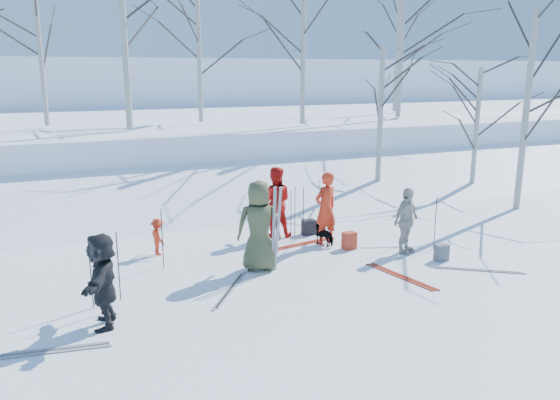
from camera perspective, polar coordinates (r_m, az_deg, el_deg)
name	(u,v)px	position (r m, az deg, el deg)	size (l,w,h in m)	color
ground	(307,273)	(11.87, 2.82, -7.67)	(120.00, 120.00, 0.00)	white
snow_ramp	(216,198)	(18.12, -6.73, 0.17)	(70.00, 9.50, 1.40)	white
snow_plateau	(158,139)	(27.60, -12.61, 6.26)	(70.00, 18.00, 2.20)	white
far_hill	(111,99)	(48.28, -17.26, 10.09)	(90.00, 30.00, 6.00)	white
skier_olive_center	(259,226)	(11.79, -2.20, -2.71)	(0.97, 0.63, 1.99)	#404429
skier_red_north	(326,208)	(13.66, 4.80, -0.85)	(0.67, 0.44, 1.83)	red
skier_redor_behind	(275,202)	(14.22, -0.53, -0.20)	(0.90, 0.70, 1.85)	red
skier_red_seated	(158,237)	(13.21, -12.63, -3.76)	(0.57, 0.33, 0.88)	red
skier_cream_east	(406,221)	(13.27, 13.04, -2.11)	(0.93, 0.39, 1.59)	beige
skier_grey_west	(103,280)	(9.74, -18.05, -7.96)	(1.53, 0.49, 1.65)	black
dog	(324,235)	(13.70, 4.67, -3.64)	(0.28, 0.62, 0.53)	black
upright_ski_left	(274,229)	(11.70, -0.65, -3.07)	(0.07, 0.02, 1.90)	silver
upright_ski_right	(278,229)	(11.69, -0.23, -3.07)	(0.07, 0.02, 1.90)	silver
ski_pair_a	(47,351)	(9.51, -23.19, -14.32)	(1.91, 0.46, 0.02)	silver
ski_pair_b	(401,276)	(11.95, 12.53, -7.79)	(0.59, 1.90, 0.02)	#9D2716
ski_pair_c	(230,290)	(11.05, -5.23, -9.31)	(1.25, 1.68, 0.02)	silver
ski_pair_d	(304,244)	(13.80, 2.48, -4.58)	(1.90, 0.54, 0.02)	#9D2716
ski_pair_e	(477,270)	(12.77, 19.93, -6.90)	(1.69, 1.23, 0.02)	silver
ski_pole_a	(405,219)	(13.92, 12.91, -1.92)	(0.02, 0.02, 1.34)	black
ski_pole_b	(291,216)	(13.82, 1.15, -1.68)	(0.02, 0.02, 1.34)	black
ski_pole_c	(435,223)	(13.73, 15.92, -2.32)	(0.02, 0.02, 1.34)	black
ski_pole_d	(303,212)	(14.25, 2.45, -1.23)	(0.02, 0.02, 1.34)	black
ski_pole_e	(108,277)	(10.32, -17.55, -7.63)	(0.02, 0.02, 1.34)	black
ski_pole_f	(162,238)	(12.28, -12.20, -3.93)	(0.02, 0.02, 1.34)	black
ski_pole_g	(295,211)	(14.30, 1.57, -1.17)	(0.02, 0.02, 1.34)	black
ski_pole_h	(91,273)	(10.58, -19.18, -7.24)	(0.02, 0.02, 1.34)	black
ski_pole_i	(118,267)	(10.77, -16.53, -6.68)	(0.02, 0.02, 1.34)	black
backpack_red	(349,241)	(13.48, 7.25, -4.22)	(0.32, 0.22, 0.42)	#AB311A
backpack_grey	(441,253)	(13.11, 16.52, -5.29)	(0.30, 0.20, 0.38)	#525459
backpack_dark	(309,227)	(14.55, 3.02, -2.85)	(0.34, 0.24, 0.40)	black
birch_plateau_a	(398,47)	(29.56, 12.19, 15.35)	(5.13, 5.13, 6.47)	silver
birch_plateau_b	(402,26)	(25.78, 12.66, 17.29)	(6.15, 6.15, 7.93)	silver
birch_plateau_d	(199,55)	(22.99, -8.46, 14.75)	(4.34, 4.34, 5.35)	silver
birch_plateau_e	(303,49)	(21.85, 2.42, 15.46)	(4.61, 4.61, 5.72)	silver
birch_plateau_f	(123,13)	(20.79, -16.12, 18.23)	(6.20, 6.20, 8.00)	silver
birch_plateau_g	(40,51)	(22.94, -23.78, 14.03)	(4.47, 4.47, 5.53)	silver
birch_edge_b	(526,113)	(18.41, 24.31, 8.26)	(4.79, 4.79, 5.99)	silver
birch_edge_c	(476,131)	(20.59, 19.81, 6.80)	(3.66, 3.66, 4.37)	silver
birch_edge_e	(380,122)	(19.01, 10.42, 8.02)	(4.18, 4.18, 5.12)	silver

